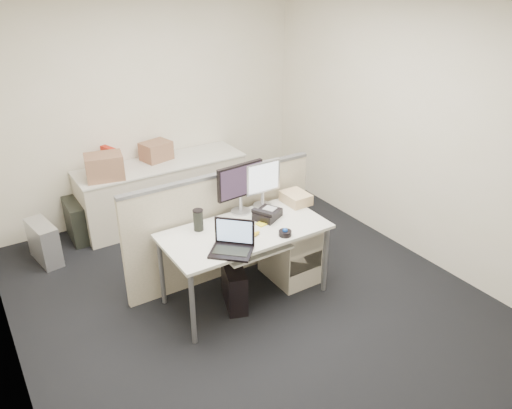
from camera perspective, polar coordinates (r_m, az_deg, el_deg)
floor at (r=4.90m, az=-1.22°, el=-10.43°), size 4.00×4.50×0.01m
wall_back at (r=6.18m, az=-12.46°, el=10.88°), size 4.00×0.02×2.70m
wall_front at (r=2.80m, az=23.69°, el=-10.49°), size 4.00×0.02×2.70m
wall_right at (r=5.48m, az=17.00°, el=8.42°), size 0.02×4.50×2.70m
desk at (r=4.53m, az=-1.30°, el=-3.62°), size 1.50×0.75×0.73m
keyboard_tray at (r=4.43m, az=-0.08°, el=-5.10°), size 0.62×0.32×0.02m
drawer_pedestal at (r=5.01m, az=3.85°, el=-5.06°), size 0.40×0.55×0.65m
cubicle_partition at (r=4.93m, az=-3.97°, el=-2.60°), size 2.00×0.06×1.10m
back_counter at (r=6.23m, az=-10.53°, el=1.47°), size 2.00×0.60×0.72m
monitor_main at (r=4.71m, az=-1.80°, el=1.82°), size 0.51×0.23×0.50m
monitor_small at (r=4.83m, az=0.75°, el=2.30°), size 0.38×0.19×0.46m
laptop at (r=4.10m, az=-2.88°, el=-4.02°), size 0.43×0.42×0.26m
trackball at (r=4.41m, az=3.34°, el=-3.29°), size 0.14×0.14×0.04m
desk_phone at (r=4.69m, az=1.32°, el=-1.12°), size 0.31×0.29×0.08m
paper_stack at (r=4.54m, az=-3.39°, el=-2.60°), size 0.30×0.33×0.01m
sticky_pad at (r=4.58m, az=0.62°, el=-2.24°), size 0.09×0.09×0.01m
travel_mug at (r=4.48m, az=-6.61°, el=-1.84°), size 0.10×0.10×0.19m
banana at (r=4.38m, az=-0.29°, el=-3.49°), size 0.17×0.08×0.04m
cellphone at (r=4.59m, az=-4.21°, el=-2.27°), size 0.08×0.12×0.01m
manila_folders at (r=4.99m, az=4.58°, el=0.75°), size 0.22×0.29×0.11m
keyboard at (r=4.42m, az=-0.91°, el=-4.80°), size 0.45×0.30×0.02m
pc_tower_desk at (r=4.68m, az=-2.51°, el=-9.29°), size 0.30×0.46×0.40m
pc_tower_spare_dark at (r=6.07m, az=-19.76°, el=-1.76°), size 0.21×0.50×0.46m
pc_tower_spare_silver at (r=5.76m, az=-23.07°, el=-4.01°), size 0.27×0.50×0.45m
cardboard_box_left at (r=5.73m, az=-16.93°, el=4.06°), size 0.45×0.37×0.30m
cardboard_box_right at (r=6.15m, az=-11.33°, el=5.93°), size 0.39×0.33×0.24m
red_binder at (r=5.97m, az=-16.17°, el=4.95°), size 0.16×0.31×0.28m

